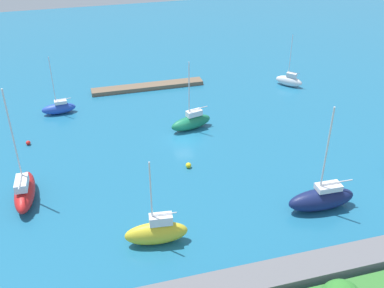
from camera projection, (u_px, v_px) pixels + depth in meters
name	position (u px, v px, depth m)	size (l,w,h in m)	color
water	(184.00, 139.00, 63.38)	(160.00, 160.00, 0.00)	#1E668C
pier_dock	(148.00, 87.00, 78.31)	(19.31, 2.30, 0.68)	brown
breakwater	(262.00, 280.00, 40.42)	(59.30, 3.10, 1.25)	slate
sailboat_red_by_breakwater	(25.00, 191.00, 50.65)	(2.56, 7.63, 13.54)	red
sailboat_white_inner_mooring	(289.00, 80.00, 78.96)	(4.31, 4.50, 9.08)	white
sailboat_yellow_lone_south	(157.00, 232.00, 44.72)	(6.44, 2.50, 9.64)	yellow
sailboat_green_along_channel	(191.00, 122.00, 65.29)	(6.57, 3.31, 10.29)	#19724C
sailboat_navy_near_pier	(322.00, 198.00, 49.40)	(7.73, 2.57, 12.49)	#141E4C
sailboat_blue_lone_north	(59.00, 108.00, 69.74)	(5.18, 2.05, 9.18)	#2347B2
mooring_buoy_yellow	(188.00, 165.00, 56.91)	(0.71, 0.71, 0.71)	yellow
mooring_buoy_red	(28.00, 143.00, 61.80)	(0.62, 0.62, 0.62)	red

